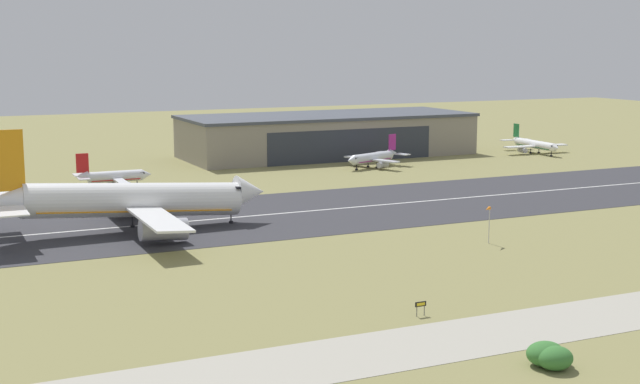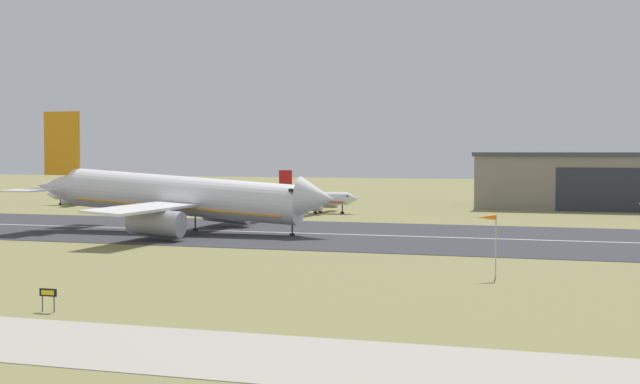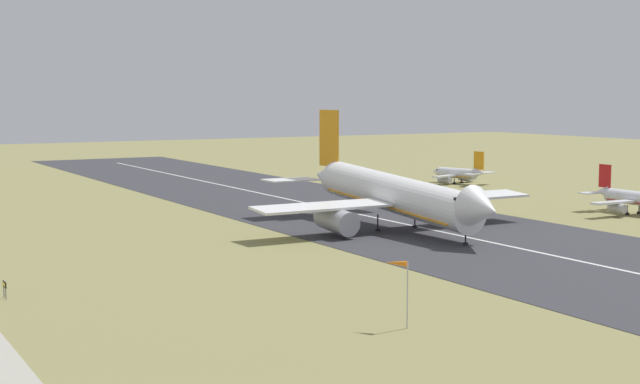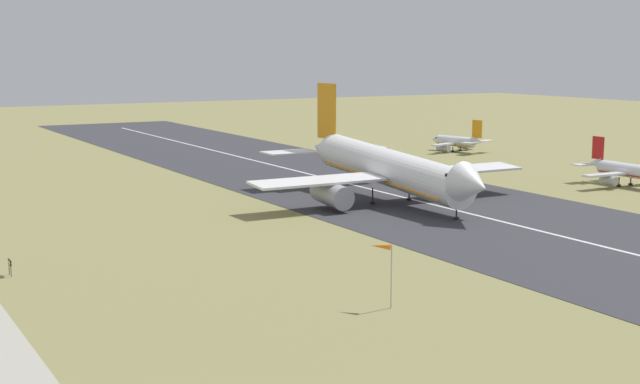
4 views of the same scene
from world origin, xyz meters
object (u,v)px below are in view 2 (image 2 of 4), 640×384
airplane_landing (181,197)px  airplane_parked_centre (79,194)px  windsock_pole (487,221)px  airplane_parked_east (317,199)px  runway_sign (48,294)px

airplane_landing → airplane_parked_centre: size_ratio=3.02×
airplane_landing → airplane_parked_centre: bearing=133.8°
airplane_landing → windsock_pole: 64.95m
airplane_parked_east → windsock_pole: 98.77m
airplane_parked_east → runway_sign: airplane_parked_east is taller
airplane_landing → airplane_parked_east: (7.16, 50.40, -2.71)m
airplane_landing → airplane_parked_east: 50.98m
windsock_pole → airplane_parked_east: bearing=118.0°
airplane_landing → runway_sign: bearing=-72.4°
windsock_pole → runway_sign: windsock_pole is taller
windsock_pole → runway_sign: size_ratio=3.46×
airplane_parked_centre → runway_sign: 149.55m
airplane_parked_east → windsock_pole: size_ratio=3.28×
airplane_parked_centre → airplane_parked_east: size_ratio=0.81×
airplane_parked_east → runway_sign: (14.28, -117.91, -1.63)m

